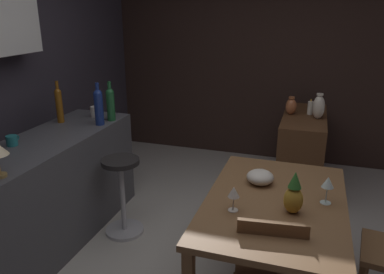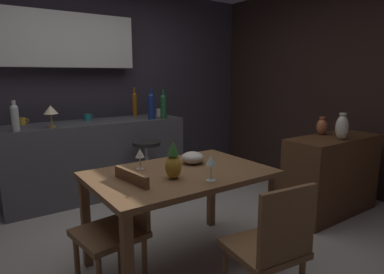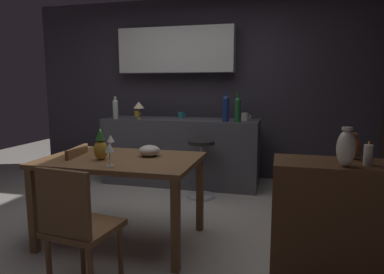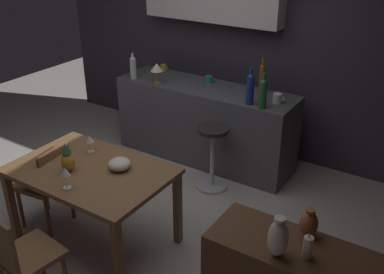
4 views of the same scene
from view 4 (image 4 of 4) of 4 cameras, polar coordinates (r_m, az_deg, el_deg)
ground_plane at (r=4.28m, az=-7.79°, el=-11.12°), size 9.00×9.00×0.00m
wall_kitchen_back at (r=5.30m, az=5.57°, el=13.38°), size 5.20×0.33×2.60m
dining_table at (r=3.77m, az=-12.85°, el=-5.19°), size 1.30×0.86×0.74m
kitchen_counter at (r=5.15m, az=1.68°, el=1.78°), size 2.10×0.60×0.90m
chair_near_window at (r=4.20m, az=-18.09°, el=-5.52°), size 0.45×0.45×0.82m
chair_by_doorway at (r=3.41m, az=-21.28°, el=-13.99°), size 0.45×0.45×0.87m
bar_stool at (r=4.60m, az=2.63°, el=-2.49°), size 0.34×0.34×0.70m
wine_glass_left at (r=3.46m, az=-16.03°, el=-4.41°), size 0.07×0.07×0.18m
wine_glass_right at (r=3.95m, az=-13.02°, el=-0.31°), size 0.07×0.07×0.16m
pineapple_centerpiece at (r=3.70m, az=-15.73°, el=-2.69°), size 0.11×0.11×0.26m
fruit_bowl at (r=3.66m, az=-9.32°, el=-3.46°), size 0.19×0.19×0.10m
wine_bottle_amber at (r=4.81m, az=9.02°, el=7.66°), size 0.06×0.06×0.38m
wine_bottle_green at (r=4.38m, az=9.14°, el=5.71°), size 0.08×0.08×0.36m
wine_bottle_clear at (r=5.25m, az=-7.60°, el=9.00°), size 0.07×0.07×0.30m
wine_bottle_cobalt at (r=4.47m, az=7.52°, el=6.32°), size 0.08×0.08×0.38m
cup_white at (r=4.59m, az=10.92°, el=4.92°), size 0.12×0.09×0.10m
cup_teal at (r=5.10m, az=2.21°, el=7.45°), size 0.12×0.08×0.08m
cup_mustard at (r=5.53m, az=-3.68°, el=8.91°), size 0.11×0.07×0.08m
counter_lamp at (r=5.05m, az=-4.57°, el=8.82°), size 0.15×0.15×0.23m
pillar_candle_tall at (r=2.70m, az=14.67°, el=-13.55°), size 0.06×0.06×0.16m
vase_copper at (r=2.85m, az=14.81°, el=-10.68°), size 0.11×0.11×0.19m
vase_ceramic_ivory at (r=2.64m, az=11.02°, el=-12.61°), size 0.12×0.12×0.26m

